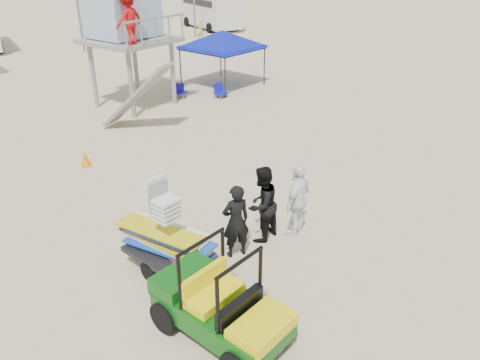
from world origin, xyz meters
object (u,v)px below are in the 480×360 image
surf_trailer (167,238)px  lifeguard_tower (124,13)px  man_left (236,221)px  canopy_blue (222,33)px  utility_cart (221,300)px

surf_trailer → lifeguard_tower: lifeguard_tower is taller
man_left → lifeguard_tower: (1.93, 12.04, 2.99)m
lifeguard_tower → surf_trailer: bearing=-106.4°
surf_trailer → man_left: size_ratio=1.33×
man_left → canopy_blue: (6.91, 12.77, 1.67)m
utility_cart → lifeguard_tower: 14.80m
utility_cart → man_left: size_ratio=1.51×
man_left → utility_cart: bearing=60.8°
surf_trailer → utility_cart: bearing=-90.1°
utility_cart → surf_trailer: 2.33m
utility_cart → canopy_blue: (8.43, 14.80, 1.69)m
canopy_blue → lifeguard_tower: bearing=-171.6°
canopy_blue → man_left: bearing=-118.4°
utility_cart → lifeguard_tower: (3.45, 14.07, 3.01)m
utility_cart → surf_trailer: size_ratio=1.14×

